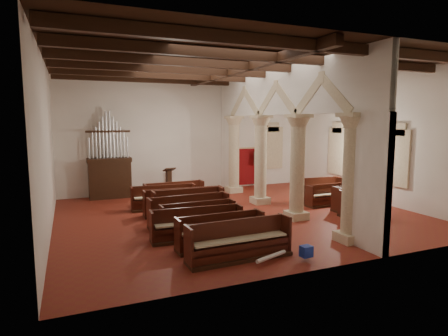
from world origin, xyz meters
The scene contains 33 objects.
floor centered at (0.00, 0.00, 0.00)m, with size 14.00×14.00×0.00m, color maroon.
ceiling centered at (0.00, 0.00, 6.00)m, with size 14.00×14.00×0.00m, color #341E11.
wall_back centered at (0.00, 6.00, 3.00)m, with size 14.00×0.02×6.00m, color white.
wall_front centered at (0.00, -6.00, 3.00)m, with size 14.00×0.02×6.00m, color white.
wall_left centered at (-7.00, 0.00, 3.00)m, with size 0.02×12.00×6.00m, color white.
wall_right centered at (7.00, 0.00, 3.00)m, with size 0.02×12.00×6.00m, color white.
ceiling_beams centered at (0.00, 0.00, 5.82)m, with size 13.80×11.80×0.30m, color black, non-canonical shape.
arcade centered at (1.80, 0.00, 3.56)m, with size 0.90×11.90×6.00m.
window_right_a centered at (6.98, -1.50, 2.20)m, with size 0.03×1.00×2.20m, color #3A836D.
window_right_b centered at (6.98, 2.50, 2.20)m, with size 0.03×1.00×2.20m, color #3A836D.
window_back centered at (5.00, 5.98, 2.20)m, with size 1.00×0.03×2.20m, color #3A836D.
pipe_organ centered at (-4.50, 5.50, 1.37)m, with size 2.10×0.85×4.40m.
lectern centered at (-1.54, 5.41, 0.58)m, with size 0.64×0.66×1.40m.
dossal_curtain centered at (3.50, 5.92, 1.17)m, with size 1.80×0.07×2.17m.
processional_banner centered at (3.78, 5.49, 0.77)m, with size 0.50×0.63×2.21m.
hymnal_box_a centered at (-0.40, -5.32, 0.25)m, with size 0.31×0.25×0.31m, color #152897.
hymnal_box_b centered at (-0.16, -1.83, 0.25)m, with size 0.30×0.25×0.30m, color #163198.
hymnal_box_c centered at (-0.65, 0.26, 0.28)m, with size 0.35×0.28×0.35m, color #16299B.
tube_heater_a centered at (-1.36, -5.08, 0.16)m, with size 0.11×0.11×1.14m, color white.
tube_heater_b centered at (-1.88, -3.47, 0.16)m, with size 0.10×0.10×0.96m, color white.
nave_pew_0 centered at (-2.07, -4.54, 0.36)m, with size 3.06×0.83×1.09m.
nave_pew_1 centered at (-2.19, -3.44, 0.34)m, with size 2.76×0.75×1.02m.
nave_pew_2 centered at (-2.59, -2.40, 0.34)m, with size 3.03×0.86×1.03m.
nave_pew_3 centered at (-2.31, -1.68, 0.34)m, with size 2.64×0.75×1.04m.
nave_pew_4 centered at (-2.37, -0.82, 0.37)m, with size 3.00×0.88×1.13m.
nave_pew_5 centered at (-2.04, 0.34, 0.38)m, with size 2.84×0.78×1.14m.
nave_pew_6 centered at (-2.02, 0.94, 0.35)m, with size 3.33×0.84×1.06m.
nave_pew_7 centered at (-2.61, 2.10, 0.34)m, with size 2.80×0.88×1.04m.
nave_pew_8 centered at (-1.96, 2.75, 0.34)m, with size 2.76×0.79×1.04m.
aisle_pew_0 centered at (4.51, -2.04, 0.37)m, with size 1.87×0.84×1.08m.
aisle_pew_1 centered at (4.82, -1.25, 0.36)m, with size 1.89×0.81×1.07m.
aisle_pew_2 centered at (4.37, -0.06, 0.32)m, with size 2.01×0.70×0.97m.
aisle_pew_3 centered at (4.55, 0.72, 0.39)m, with size 2.16×0.88×1.14m.
Camera 1 is at (-6.30, -13.61, 3.83)m, focal length 30.00 mm.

